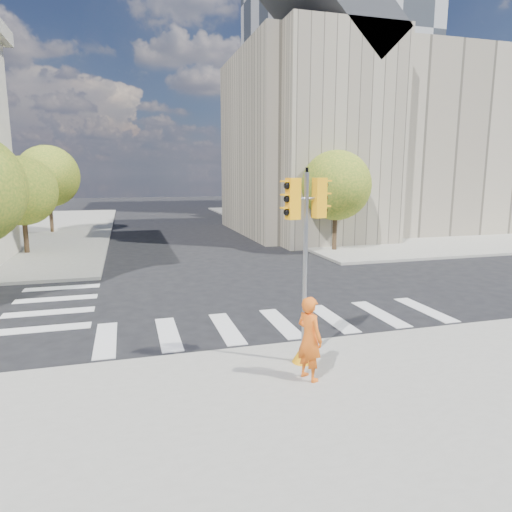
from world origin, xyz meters
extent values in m
plane|color=black|center=(0.00, 0.00, 0.00)|extent=(160.00, 160.00, 0.00)
cube|color=gray|center=(20.00, 26.00, 0.07)|extent=(28.00, 40.00, 0.15)
cube|color=#9E937D|center=(17.00, 20.00, 7.00)|extent=(26.00, 14.00, 14.00)
cube|color=#9E937D|center=(9.00, 15.00, 7.00)|extent=(8.00, 8.00, 14.00)
cube|color=#383A3F|center=(9.00, 15.00, 15.50)|extent=(7.78, 8.00, 7.78)
cube|color=#9EA0A3|center=(22.00, 42.00, 15.00)|extent=(20.00, 18.00, 30.00)
cylinder|color=#382616|center=(-10.50, 14.00, 1.08)|extent=(0.28, 0.28, 2.17)
sphere|color=#31641C|center=(-10.50, 14.00, 3.77)|extent=(4.00, 4.00, 4.00)
cylinder|color=#382616|center=(-10.50, 24.00, 1.31)|extent=(0.28, 0.28, 2.62)
sphere|color=#31641C|center=(-10.50, 24.00, 4.54)|extent=(4.80, 4.80, 4.80)
cylinder|color=#382616|center=(7.50, 10.00, 1.19)|extent=(0.28, 0.28, 2.38)
sphere|color=#31641C|center=(7.50, 10.00, 4.06)|extent=(4.20, 4.20, 4.20)
cylinder|color=#382616|center=(7.50, 22.00, 1.26)|extent=(0.28, 0.28, 2.52)
sphere|color=#31641C|center=(7.50, 22.00, 4.36)|extent=(4.60, 4.60, 4.60)
cylinder|color=#382616|center=(7.50, 34.00, 1.14)|extent=(0.28, 0.28, 2.27)
sphere|color=#31641C|center=(7.50, 34.00, 3.88)|extent=(4.00, 4.00, 4.00)
cylinder|color=black|center=(8.00, 14.00, 4.15)|extent=(0.12, 0.12, 8.00)
cube|color=black|center=(8.00, 14.00, 8.15)|extent=(0.35, 0.18, 0.22)
cylinder|color=black|center=(8.00, 28.00, 4.15)|extent=(0.12, 0.12, 8.00)
cube|color=black|center=(8.00, 28.00, 8.15)|extent=(0.35, 0.18, 0.22)
cone|color=#FFA50D|center=(-0.68, -5.37, 0.40)|extent=(0.56, 0.56, 0.50)
cylinder|color=gray|center=(-0.68, -5.37, 2.48)|extent=(0.11, 0.11, 4.66)
cylinder|color=black|center=(-0.68, -5.37, 4.86)|extent=(0.07, 0.07, 0.12)
cylinder|color=gray|center=(-0.68, -5.37, 4.21)|extent=(0.89, 0.28, 0.06)
cube|color=#FFA50D|center=(-1.05, -5.47, 4.21)|extent=(0.34, 0.29, 0.95)
cube|color=#FFA50D|center=(-0.31, -5.28, 4.21)|extent=(0.34, 0.29, 0.95)
imported|color=orange|center=(-0.91, -6.29, 1.12)|extent=(0.69, 0.83, 1.94)
camera|label=1|loc=(-4.75, -15.35, 4.79)|focal=32.00mm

